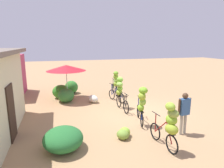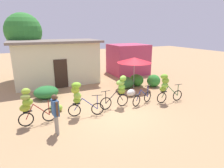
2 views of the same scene
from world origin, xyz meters
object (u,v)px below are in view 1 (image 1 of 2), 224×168
object	(u,v)px
bicycle_leftmost	(170,123)
market_umbrella	(66,68)
produce_sack	(93,99)
banana_pile_on_ground	(124,133)
bicycle_center_loaded	(120,90)
bicycle_by_shop	(116,96)
bicycle_near_pile	(142,102)
person_vendor	(184,109)
bicycle_rightmost	(116,81)

from	to	relation	value
bicycle_leftmost	market_umbrella	bearing A→B (deg)	22.40
produce_sack	banana_pile_on_ground	bearing A→B (deg)	-176.07
bicycle_center_loaded	bicycle_by_shop	bearing A→B (deg)	-8.06
bicycle_near_pile	person_vendor	distance (m)	1.70
bicycle_near_pile	banana_pile_on_ground	distance (m)	1.63
bicycle_near_pile	produce_sack	bearing A→B (deg)	20.88
bicycle_center_loaded	person_vendor	distance (m)	3.74
produce_sack	bicycle_rightmost	bearing A→B (deg)	-56.09
bicycle_center_loaded	banana_pile_on_ground	xyz separation A→B (m)	(-3.11, 0.88, -0.82)
market_umbrella	banana_pile_on_ground	world-z (taller)	market_umbrella
bicycle_by_shop	bicycle_rightmost	bearing A→B (deg)	-15.02
bicycle_leftmost	bicycle_by_shop	size ratio (longest dim) A/B	1.09
bicycle_rightmost	person_vendor	bearing A→B (deg)	-171.97
bicycle_near_pile	bicycle_rightmost	size ratio (longest dim) A/B	1.00
market_umbrella	bicycle_rightmost	bearing A→B (deg)	-88.02
bicycle_near_pile	produce_sack	xyz separation A→B (m)	(3.65, 1.39, -0.79)
market_umbrella	person_vendor	bearing A→B (deg)	-146.09
bicycle_center_loaded	produce_sack	distance (m)	2.00
bicycle_rightmost	banana_pile_on_ground	world-z (taller)	bicycle_rightmost
bicycle_center_loaded	market_umbrella	bearing A→B (deg)	46.73
market_umbrella	bicycle_near_pile	distance (m)	5.56
bicycle_center_loaded	bicycle_by_shop	world-z (taller)	bicycle_center_loaded
bicycle_near_pile	bicycle_by_shop	xyz separation A→B (m)	(3.53, 0.02, -0.67)
market_umbrella	bicycle_leftmost	size ratio (longest dim) A/B	1.42
market_umbrella	person_vendor	xyz separation A→B (m)	(-5.93, -3.99, -0.97)
produce_sack	bicycle_near_pile	bearing A→B (deg)	-159.12
market_umbrella	bicycle_near_pile	world-z (taller)	market_umbrella
bicycle_leftmost	banana_pile_on_ground	xyz separation A→B (m)	(1.25, 1.08, -0.78)
market_umbrella	person_vendor	world-z (taller)	market_umbrella
banana_pile_on_ground	bicycle_rightmost	bearing A→B (deg)	-13.90
produce_sack	person_vendor	xyz separation A→B (m)	(-4.89, -2.57, 0.78)
bicycle_near_pile	bicycle_rightmost	world-z (taller)	bicycle_near_pile
bicycle_near_pile	person_vendor	world-z (taller)	bicycle_near_pile
bicycle_near_pile	bicycle_rightmost	distance (m)	4.82
bicycle_near_pile	banana_pile_on_ground	bearing A→B (deg)	128.68
bicycle_leftmost	bicycle_rightmost	distance (m)	6.94
bicycle_center_loaded	banana_pile_on_ground	world-z (taller)	bicycle_center_loaded
bicycle_near_pile	bicycle_by_shop	size ratio (longest dim) A/B	1.10
market_umbrella	bicycle_rightmost	xyz separation A→B (m)	(0.11, -3.14, -0.98)
bicycle_rightmost	bicycle_by_shop	bearing A→B (deg)	164.98
market_umbrella	produce_sack	xyz separation A→B (m)	(-1.04, -1.42, -1.74)
bicycle_near_pile	bicycle_center_loaded	size ratio (longest dim) A/B	0.99
bicycle_near_pile	banana_pile_on_ground	size ratio (longest dim) A/B	2.17
person_vendor	produce_sack	bearing A→B (deg)	27.69
bicycle_leftmost	person_vendor	world-z (taller)	bicycle_leftmost
bicycle_by_shop	banana_pile_on_ground	distance (m)	4.53
market_umbrella	produce_sack	bearing A→B (deg)	-126.29
bicycle_center_loaded	bicycle_rightmost	size ratio (longest dim) A/B	1.01
banana_pile_on_ground	bicycle_leftmost	bearing A→B (deg)	-139.30
bicycle_near_pile	bicycle_leftmost	bearing A→B (deg)	179.88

